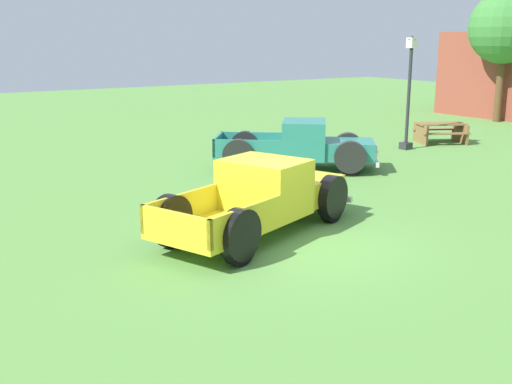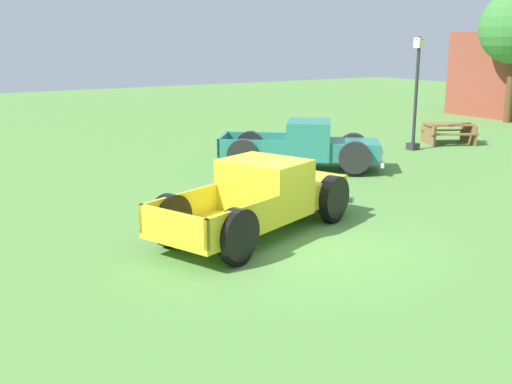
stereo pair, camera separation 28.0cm
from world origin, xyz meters
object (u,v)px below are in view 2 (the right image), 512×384
object	(u,v)px
pickup_truck_behind_right	(311,146)
picnic_table	(449,131)
lamp_post_near	(416,91)
pickup_truck_foreground	(266,197)

from	to	relation	value
pickup_truck_behind_right	picnic_table	xyz separation A→B (m)	(-1.05, 7.49, -0.23)
picnic_table	pickup_truck_behind_right	bearing A→B (deg)	-82.01
lamp_post_near	picnic_table	bearing A→B (deg)	96.40
pickup_truck_foreground	picnic_table	xyz separation A→B (m)	(-5.54, 12.07, -0.24)
pickup_truck_behind_right	picnic_table	distance (m)	7.56
pickup_truck_foreground	pickup_truck_behind_right	xyz separation A→B (m)	(-4.49, 4.58, -0.00)
pickup_truck_behind_right	pickup_truck_foreground	bearing A→B (deg)	-45.57
pickup_truck_foreground	lamp_post_near	world-z (taller)	lamp_post_near
pickup_truck_foreground	lamp_post_near	distance (m)	11.31
pickup_truck_behind_right	picnic_table	size ratio (longest dim) A/B	2.17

